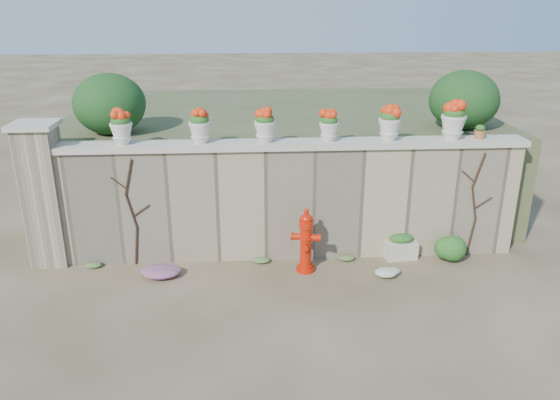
{
  "coord_description": "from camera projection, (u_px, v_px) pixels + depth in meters",
  "views": [
    {
      "loc": [
        -0.72,
        -7.08,
        4.37
      ],
      "look_at": [
        -0.19,
        1.4,
        1.21
      ],
      "focal_mm": 35.0,
      "sensor_mm": 36.0,
      "label": 1
    }
  ],
  "objects": [
    {
      "name": "fire_hydrant",
      "position": [
        306.0,
        240.0,
        9.1
      ],
      "size": [
        0.49,
        0.35,
        1.12
      ],
      "rotation": [
        0.0,
        0.0,
        -0.21
      ],
      "color": "red",
      "rests_on": "ground"
    },
    {
      "name": "urn_pot_0",
      "position": [
        121.0,
        127.0,
        8.88
      ],
      "size": [
        0.36,
        0.36,
        0.57
      ],
      "color": "beige",
      "rests_on": "wall_cap"
    },
    {
      "name": "vine_right",
      "position": [
        475.0,
        204.0,
        9.51
      ],
      "size": [
        0.6,
        0.04,
        1.91
      ],
      "color": "black",
      "rests_on": "ground"
    },
    {
      "name": "terracotta_pot",
      "position": [
        480.0,
        132.0,
        9.29
      ],
      "size": [
        0.2,
        0.2,
        0.23
      ],
      "color": "#AC6334",
      "rests_on": "wall_cap"
    },
    {
      "name": "urn_pot_5",
      "position": [
        453.0,
        120.0,
        9.19
      ],
      "size": [
        0.42,
        0.42,
        0.66
      ],
      "color": "beige",
      "rests_on": "wall_cap"
    },
    {
      "name": "ground",
      "position": [
        298.0,
        307.0,
        8.19
      ],
      "size": [
        80.0,
        80.0,
        0.0
      ],
      "primitive_type": "plane",
      "color": "#493D24",
      "rests_on": "ground"
    },
    {
      "name": "magenta_clump",
      "position": [
        160.0,
        270.0,
        9.06
      ],
      "size": [
        0.82,
        0.55,
        0.22
      ],
      "primitive_type": "ellipsoid",
      "color": "#B6249F",
      "rests_on": "ground"
    },
    {
      "name": "urn_pot_3",
      "position": [
        329.0,
        126.0,
        9.09
      ],
      "size": [
        0.33,
        0.33,
        0.51
      ],
      "color": "beige",
      "rests_on": "wall_cap"
    },
    {
      "name": "wall_cap",
      "position": [
        290.0,
        144.0,
        9.16
      ],
      "size": [
        8.1,
        0.52,
        0.1
      ],
      "primitive_type": "cube",
      "color": "beige",
      "rests_on": "stone_wall"
    },
    {
      "name": "back_shrub_left",
      "position": [
        110.0,
        104.0,
        9.92
      ],
      "size": [
        1.3,
        1.3,
        1.1
      ],
      "primitive_type": "ellipsoid",
      "color": "#143814",
      "rests_on": "raised_fill"
    },
    {
      "name": "vine_left",
      "position": [
        132.0,
        211.0,
        9.17
      ],
      "size": [
        0.6,
        0.04,
        1.91
      ],
      "color": "black",
      "rests_on": "ground"
    },
    {
      "name": "white_flowers",
      "position": [
        387.0,
        271.0,
        9.07
      ],
      "size": [
        0.51,
        0.41,
        0.18
      ],
      "primitive_type": "ellipsoid",
      "color": "white",
      "rests_on": "ground"
    },
    {
      "name": "urn_pot_1",
      "position": [
        200.0,
        126.0,
        8.96
      ],
      "size": [
        0.37,
        0.37,
        0.57
      ],
      "color": "beige",
      "rests_on": "wall_cap"
    },
    {
      "name": "back_shrub_right",
      "position": [
        464.0,
        100.0,
        10.31
      ],
      "size": [
        1.3,
        1.3,
        1.1
      ],
      "primitive_type": "ellipsoid",
      "color": "#143814",
      "rests_on": "raised_fill"
    },
    {
      "name": "green_shrub",
      "position": [
        454.0,
        248.0,
        9.46
      ],
      "size": [
        0.62,
        0.56,
        0.59
      ],
      "primitive_type": "ellipsoid",
      "color": "#1E5119",
      "rests_on": "ground"
    },
    {
      "name": "urn_pot_4",
      "position": [
        390.0,
        123.0,
        9.14
      ],
      "size": [
        0.38,
        0.38,
        0.59
      ],
      "color": "beige",
      "rests_on": "wall_cap"
    },
    {
      "name": "planter_box",
      "position": [
        401.0,
        247.0,
        9.68
      ],
      "size": [
        0.58,
        0.37,
        0.46
      ],
      "rotation": [
        0.0,
        0.0,
        0.09
      ],
      "color": "beige",
      "rests_on": "ground"
    },
    {
      "name": "urn_pot_2",
      "position": [
        265.0,
        126.0,
        9.02
      ],
      "size": [
        0.36,
        0.36,
        0.56
      ],
      "color": "beige",
      "rests_on": "wall_cap"
    },
    {
      "name": "gate_pillar",
      "position": [
        44.0,
        194.0,
        9.19
      ],
      "size": [
        0.72,
        0.72,
        2.48
      ],
      "color": "#9D8C68",
      "rests_on": "ground"
    },
    {
      "name": "raised_fill",
      "position": [
        278.0,
        154.0,
        12.52
      ],
      "size": [
        9.0,
        6.0,
        2.0
      ],
      "primitive_type": "cube",
      "color": "#384C23",
      "rests_on": "ground"
    },
    {
      "name": "stone_wall",
      "position": [
        289.0,
        203.0,
        9.53
      ],
      "size": [
        8.0,
        0.4,
        2.0
      ],
      "primitive_type": "cube",
      "color": "#9D8C68",
      "rests_on": "ground"
    }
  ]
}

